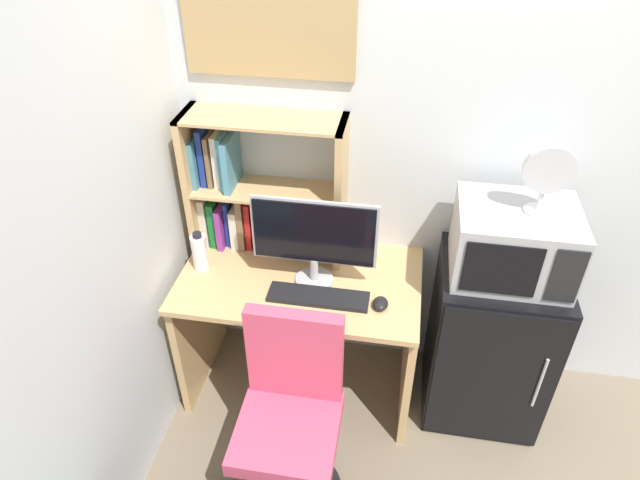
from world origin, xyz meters
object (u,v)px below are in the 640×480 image
monitor (314,237)px  microwave (513,242)px  keyboard (318,297)px  desk_fan (548,175)px  mini_fridge (488,340)px  hutch_bookshelf (246,187)px  desk_chair (291,428)px  wall_corkboard (268,18)px  computer_mouse (380,303)px  water_bottle (200,252)px

monitor → microwave: microwave is taller
keyboard → desk_fan: desk_fan is taller
desk_fan → mini_fridge: bearing=177.1°
hutch_bookshelf → desk_chair: size_ratio=0.76×
monitor → microwave: (0.84, 0.06, 0.03)m
wall_corkboard → mini_fridge: bearing=-13.9°
keyboard → computer_mouse: computer_mouse is taller
keyboard → desk_chair: bearing=-94.5°
hutch_bookshelf → keyboard: bearing=-40.4°
hutch_bookshelf → computer_mouse: bearing=-27.5°
microwave → monitor: bearing=-175.6°
hutch_bookshelf → microwave: hutch_bookshelf is taller
monitor → desk_chair: (0.00, -0.58, -0.56)m
computer_mouse → mini_fridge: 0.65m
mini_fridge → computer_mouse: bearing=-160.6°
microwave → mini_fridge: bearing=-90.1°
hutch_bookshelf → mini_fridge: 1.37m
mini_fridge → desk_fan: size_ratio=2.91×
keyboard → computer_mouse: size_ratio=5.12×
monitor → hutch_bookshelf: bearing=147.9°
microwave → desk_fan: (0.06, -0.01, 0.33)m
hutch_bookshelf → desk_fan: desk_fan is taller
computer_mouse → mini_fridge: mini_fridge is taller
desk_chair → wall_corkboard: bearing=105.1°
monitor → water_bottle: monitor is taller
keyboard → microwave: (0.80, 0.18, 0.27)m
monitor → microwave: 0.84m
keyboard → mini_fridge: 0.88m
keyboard → mini_fridge: bearing=12.5°
wall_corkboard → hutch_bookshelf: bearing=-141.9°
hutch_bookshelf → monitor: (0.37, -0.23, -0.08)m
keyboard → wall_corkboard: size_ratio=0.62×
monitor → mini_fridge: monitor is taller
hutch_bookshelf → keyboard: 0.62m
hutch_bookshelf → microwave: bearing=-7.8°
computer_mouse → desk_chair: desk_chair is taller
hutch_bookshelf → monitor: hutch_bookshelf is taller
hutch_bookshelf → mini_fridge: hutch_bookshelf is taller
monitor → wall_corkboard: size_ratio=0.77×
desk_chair → wall_corkboard: (-0.24, 0.90, 1.37)m
keyboard → mini_fridge: (0.80, 0.18, -0.32)m
monitor → keyboard: bearing=-71.5°
monitor → desk_fan: desk_fan is taller
microwave → desk_fan: desk_fan is taller
desk_fan → desk_chair: 1.43m
microwave → wall_corkboard: size_ratio=0.68×
monitor → keyboard: 0.27m
keyboard → mini_fridge: mini_fridge is taller
wall_corkboard → computer_mouse: bearing=-39.2°
keyboard → wall_corkboard: (-0.28, 0.44, 1.06)m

